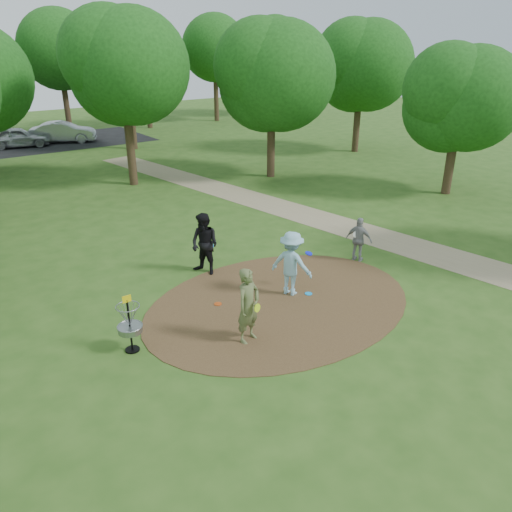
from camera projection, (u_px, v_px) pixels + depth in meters
ground at (280, 303)px, 14.69m from camera, size 100.00×100.00×0.00m
dirt_clearing at (280, 303)px, 14.69m from camera, size 8.40×8.40×0.02m
footpath at (376, 236)px, 19.70m from camera, size 7.55×39.89×0.01m
parking_lot at (53, 142)px, 37.94m from camera, size 14.00×8.00×0.01m
player_observer_with_disc at (248, 306)px, 12.49m from camera, size 0.84×0.68×2.01m
player_throwing_with_disc at (291, 264)px, 14.86m from camera, size 1.44×1.49×2.00m
player_walking_with_disc at (205, 244)px, 16.20m from camera, size 1.08×1.21×2.06m
player_waiting_with_disc at (359, 240)px, 17.23m from camera, size 0.70×1.00×1.58m
disc_ground_cyan at (249, 286)px, 15.66m from camera, size 0.22×0.22×0.02m
disc_ground_blue at (308, 294)px, 15.18m from camera, size 0.22×0.22×0.02m
disc_ground_red at (218, 304)px, 14.59m from camera, size 0.22×0.22×0.02m
car_left at (18, 137)px, 35.88m from camera, size 4.52×2.57×1.45m
car_right at (63, 132)px, 37.61m from camera, size 4.93×3.46×1.54m
disc_golf_basket at (129, 320)px, 12.11m from camera, size 0.63×0.63×1.54m
tree_ring at (169, 89)px, 21.87m from camera, size 37.35×45.11×8.88m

